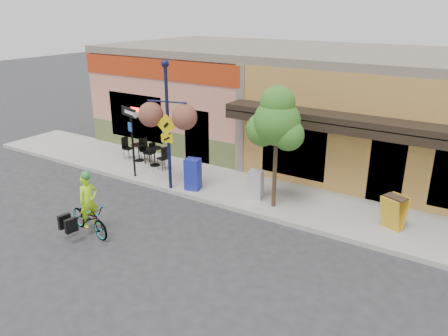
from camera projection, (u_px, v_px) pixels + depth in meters
name	position (u px, v px, depth m)	size (l,w,h in m)	color
ground	(211.00, 213.00, 13.77)	(90.00, 90.00, 0.00)	#2D2D30
sidewalk	(243.00, 190.00, 15.32)	(24.00, 3.00, 0.15)	#9E9B93
curb	(221.00, 205.00, 14.18)	(24.00, 0.12, 0.15)	#A8A59E
building	(308.00, 102.00, 18.92)	(18.20, 8.20, 4.50)	tan
bicycle	(89.00, 218.00, 12.43)	(0.61, 1.76, 0.92)	maroon
cyclist_rider	(89.00, 209.00, 12.29)	(0.56, 0.37, 1.54)	#BAFF1A
lamp_post	(168.00, 127.00, 14.56)	(1.41, 0.56, 4.42)	#13193E
one_way_sign	(133.00, 143.00, 15.94)	(1.00, 0.22, 2.62)	black
cafe_set_left	(139.00, 150.00, 17.86)	(1.53, 0.77, 0.92)	black
cafe_set_right	(154.00, 154.00, 17.31)	(1.63, 0.81, 0.98)	black
newspaper_box_blue	(193.00, 174.00, 15.04)	(0.50, 0.44, 1.11)	#1B26A6
newspaper_box_grey	(256.00, 185.00, 14.32)	(0.45, 0.41, 0.96)	#B2B2B2
street_tree	(276.00, 148.00, 13.26)	(1.52, 1.52, 3.89)	#3D7A26
sandwich_board	(390.00, 214.00, 12.27)	(0.60, 0.44, 1.00)	gold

